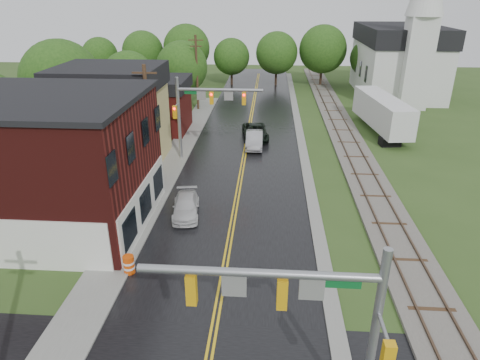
# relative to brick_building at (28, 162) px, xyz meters

# --- Properties ---
(main_road) EXTENTS (10.00, 90.00, 0.02)m
(main_road) POSITION_rel_brick_building_xyz_m (12.48, 15.00, -4.15)
(main_road) COLOR black
(main_road) RESTS_ON ground
(curb_right) EXTENTS (0.80, 70.00, 0.12)m
(curb_right) POSITION_rel_brick_building_xyz_m (17.88, 20.00, -4.15)
(curb_right) COLOR gray
(curb_right) RESTS_ON ground
(sidewalk_left) EXTENTS (2.40, 50.00, 0.12)m
(sidewalk_left) POSITION_rel_brick_building_xyz_m (6.28, 10.00, -4.15)
(sidewalk_left) COLOR gray
(sidewalk_left) RESTS_ON ground
(brick_building) EXTENTS (14.30, 10.30, 8.30)m
(brick_building) POSITION_rel_brick_building_xyz_m (0.00, 0.00, 0.00)
(brick_building) COLOR #47110F
(brick_building) RESTS_ON ground
(yellow_house) EXTENTS (8.00, 7.00, 6.40)m
(yellow_house) POSITION_rel_brick_building_xyz_m (1.48, 11.00, -0.95)
(yellow_house) COLOR tan
(yellow_house) RESTS_ON ground
(darkred_building) EXTENTS (7.00, 6.00, 4.40)m
(darkred_building) POSITION_rel_brick_building_xyz_m (2.48, 20.00, -1.95)
(darkred_building) COLOR #3F0F0C
(darkred_building) RESTS_ON ground
(church) EXTENTS (10.40, 18.40, 20.00)m
(church) POSITION_rel_brick_building_xyz_m (32.48, 38.74, 1.68)
(church) COLOR silver
(church) RESTS_ON ground
(railroad) EXTENTS (3.20, 80.00, 0.30)m
(railroad) POSITION_rel_brick_building_xyz_m (22.48, 20.00, -4.05)
(railroad) COLOR #59544C
(railroad) RESTS_ON ground
(traffic_signal_near) EXTENTS (7.34, 0.30, 7.20)m
(traffic_signal_near) POSITION_rel_brick_building_xyz_m (15.96, -13.00, 0.82)
(traffic_signal_near) COLOR gray
(traffic_signal_near) RESTS_ON ground
(traffic_signal_far) EXTENTS (7.34, 0.43, 7.20)m
(traffic_signal_far) POSITION_rel_brick_building_xyz_m (9.01, 12.00, 0.82)
(traffic_signal_far) COLOR gray
(traffic_signal_far) RESTS_ON ground
(utility_pole_b) EXTENTS (1.80, 0.28, 9.00)m
(utility_pole_b) POSITION_rel_brick_building_xyz_m (5.68, 7.00, 0.57)
(utility_pole_b) COLOR #382616
(utility_pole_b) RESTS_ON ground
(utility_pole_c) EXTENTS (1.80, 0.28, 9.00)m
(utility_pole_c) POSITION_rel_brick_building_xyz_m (5.68, 29.00, 0.57)
(utility_pole_c) COLOR #382616
(utility_pole_c) RESTS_ON ground
(tree_left_b) EXTENTS (7.60, 7.60, 9.69)m
(tree_left_b) POSITION_rel_brick_building_xyz_m (-5.36, 16.90, 1.57)
(tree_left_b) COLOR black
(tree_left_b) RESTS_ON ground
(tree_left_c) EXTENTS (6.00, 6.00, 7.65)m
(tree_left_c) POSITION_rel_brick_building_xyz_m (-1.36, 24.90, 0.36)
(tree_left_c) COLOR black
(tree_left_c) RESTS_ON ground
(tree_left_e) EXTENTS (6.40, 6.40, 8.16)m
(tree_left_e) POSITION_rel_brick_building_xyz_m (3.64, 30.90, 0.66)
(tree_left_e) COLOR black
(tree_left_e) RESTS_ON ground
(suv_dark) EXTENTS (3.03, 5.44, 1.44)m
(suv_dark) POSITION_rel_brick_building_xyz_m (13.28, 17.93, -3.43)
(suv_dark) COLOR black
(suv_dark) RESTS_ON ground
(sedan_silver) EXTENTS (1.66, 4.53, 1.48)m
(sedan_silver) POSITION_rel_brick_building_xyz_m (13.28, 15.45, -3.41)
(sedan_silver) COLOR #9E9EA3
(sedan_silver) RESTS_ON ground
(pickup_white) EXTENTS (2.22, 4.32, 1.20)m
(pickup_white) POSITION_rel_brick_building_xyz_m (9.28, 1.63, -3.55)
(pickup_white) COLOR silver
(pickup_white) RESTS_ON ground
(semi_trailer) EXTENTS (3.93, 11.90, 3.72)m
(semi_trailer) POSITION_rel_brick_building_xyz_m (26.34, 21.11, -1.93)
(semi_trailer) COLOR black
(semi_trailer) RESTS_ON ground
(construction_barrel) EXTENTS (0.71, 0.71, 1.04)m
(construction_barrel) POSITION_rel_brick_building_xyz_m (7.48, -5.00, -3.63)
(construction_barrel) COLOR #CE4309
(construction_barrel) RESTS_ON ground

